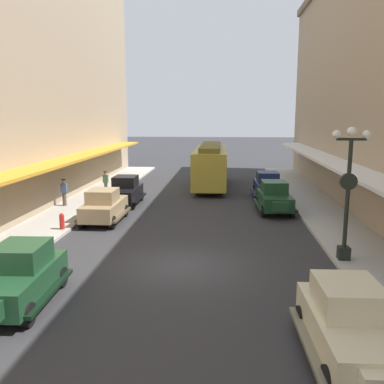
% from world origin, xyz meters
% --- Properties ---
extents(ground_plane, '(200.00, 200.00, 0.00)m').
position_xyz_m(ground_plane, '(0.00, 0.00, 0.00)').
color(ground_plane, '#2D2D30').
extents(sidewalk_right, '(3.00, 60.00, 0.15)m').
position_xyz_m(sidewalk_right, '(7.50, 0.00, 0.07)').
color(sidewalk_right, '#A8A59E').
rests_on(sidewalk_right, ground).
extents(parked_car_0, '(2.24, 4.30, 1.84)m').
position_xyz_m(parked_car_0, '(4.65, -6.00, 0.94)').
color(parked_car_0, beige).
rests_on(parked_car_0, ground).
extents(parked_car_1, '(2.28, 4.31, 1.84)m').
position_xyz_m(parked_car_1, '(4.69, 9.57, 0.94)').
color(parked_car_1, '#193D23').
rests_on(parked_car_1, ground).
extents(parked_car_2, '(2.31, 4.32, 1.84)m').
position_xyz_m(parked_car_2, '(-4.51, -3.72, 0.94)').
color(parked_car_2, '#193D23').
rests_on(parked_car_2, ground).
extents(parked_car_3, '(2.20, 4.28, 1.84)m').
position_xyz_m(parked_car_3, '(4.72, 13.82, 0.94)').
color(parked_car_3, '#19234C').
rests_on(parked_car_3, ground).
extents(parked_car_4, '(2.16, 4.27, 1.84)m').
position_xyz_m(parked_car_4, '(-4.81, 6.34, 0.94)').
color(parked_car_4, '#997F5B').
rests_on(parked_car_4, ground).
extents(parked_car_5, '(2.17, 4.27, 1.84)m').
position_xyz_m(parked_car_5, '(-4.78, 10.97, 0.94)').
color(parked_car_5, black).
rests_on(parked_car_5, ground).
extents(streetcar, '(2.57, 9.61, 3.46)m').
position_xyz_m(streetcar, '(0.55, 18.02, 1.90)').
color(streetcar, gold).
rests_on(streetcar, ground).
extents(lamp_post_with_clock, '(1.42, 0.44, 5.16)m').
position_xyz_m(lamp_post_with_clock, '(6.40, 0.80, 2.99)').
color(lamp_post_with_clock, black).
rests_on(lamp_post_with_clock, sidewalk_right).
extents(fire_hydrant, '(0.24, 0.24, 0.82)m').
position_xyz_m(fire_hydrant, '(-6.35, 4.22, 0.56)').
color(fire_hydrant, '#B21E19').
rests_on(fire_hydrant, sidewalk_left).
extents(pedestrian_1, '(0.36, 0.28, 1.67)m').
position_xyz_m(pedestrian_1, '(-6.81, 13.61, 1.01)').
color(pedestrian_1, '#4C4238').
rests_on(pedestrian_1, sidewalk_left).
extents(pedestrian_4, '(0.36, 0.28, 1.67)m').
position_xyz_m(pedestrian_4, '(-8.32, 9.63, 1.01)').
color(pedestrian_4, '#4C4238').
rests_on(pedestrian_4, sidewalk_left).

